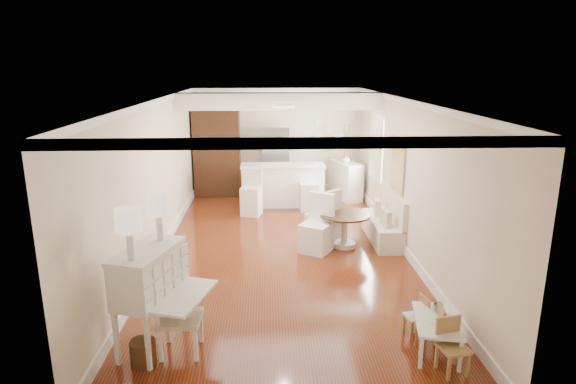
{
  "coord_description": "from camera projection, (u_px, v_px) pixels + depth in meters",
  "views": [
    {
      "loc": [
        -0.26,
        -8.42,
        3.37
      ],
      "look_at": [
        0.11,
        0.3,
        1.07
      ],
      "focal_mm": 30.0,
      "sensor_mm": 36.0,
      "label": 1
    }
  ],
  "objects": [
    {
      "name": "bar_stool_right",
      "position": [
        308.0,
        189.0,
        11.48
      ],
      "size": [
        0.46,
        0.46,
        1.06
      ],
      "primitive_type": "cube",
      "rotation": [
        0.0,
        0.0,
        0.09
      ],
      "color": "silver",
      "rests_on": "ground"
    },
    {
      "name": "pencil_cup",
      "position": [
        438.0,
        308.0,
        5.92
      ],
      "size": [
        0.15,
        0.15,
        0.1
      ],
      "primitive_type": "imported",
      "rotation": [
        0.0,
        0.0,
        -0.15
      ],
      "color": "#60A56B",
      "rests_on": "kids_table"
    },
    {
      "name": "pantry_cabinet",
      "position": [
        217.0,
        153.0,
        12.68
      ],
      "size": [
        1.2,
        0.6,
        2.3
      ],
      "primitive_type": "cube",
      "color": "#381E11",
      "rests_on": "ground"
    },
    {
      "name": "wicker_basket",
      "position": [
        143.0,
        353.0,
        5.57
      ],
      "size": [
        0.33,
        0.33,
        0.3
      ],
      "primitive_type": "cylinder",
      "rotation": [
        0.0,
        0.0,
        -0.11
      ],
      "color": "#493017",
      "rests_on": "ground"
    },
    {
      "name": "branch_vase",
      "position": [
        346.0,
        159.0,
        12.28
      ],
      "size": [
        0.23,
        0.23,
        0.19
      ],
      "primitive_type": "imported",
      "rotation": [
        0.0,
        0.0,
        -0.39
      ],
      "color": "white",
      "rests_on": "sideboard"
    },
    {
      "name": "kids_chair_a",
      "position": [
        429.0,
        329.0,
        5.78
      ],
      "size": [
        0.32,
        0.32,
        0.61
      ],
      "primitive_type": "cube",
      "rotation": [
        0.0,
        0.0,
        -1.68
      ],
      "color": "#9C6D47",
      "rests_on": "ground"
    },
    {
      "name": "breakfast_counter",
      "position": [
        283.0,
        185.0,
        11.87
      ],
      "size": [
        2.05,
        0.65,
        1.03
      ],
      "primitive_type": "cube",
      "color": "white",
      "rests_on": "ground"
    },
    {
      "name": "bar_stool_left",
      "position": [
        251.0,
        193.0,
        11.07
      ],
      "size": [
        0.52,
        0.52,
        1.07
      ],
      "primitive_type": "cube",
      "rotation": [
        0.0,
        0.0,
        -0.27
      ],
      "color": "white",
      "rests_on": "ground"
    },
    {
      "name": "kids_chair_b",
      "position": [
        416.0,
        316.0,
        6.16
      ],
      "size": [
        0.3,
        0.3,
        0.53
      ],
      "primitive_type": "cube",
      "rotation": [
        0.0,
        0.0,
        -1.36
      ],
      "color": "#A47C4A",
      "rests_on": "ground"
    },
    {
      "name": "kids_chair_c",
      "position": [
        453.0,
        347.0,
        5.38
      ],
      "size": [
        0.37,
        0.37,
        0.64
      ],
      "primitive_type": "cube",
      "rotation": [
        0.0,
        0.0,
        0.23
      ],
      "color": "#A4814A",
      "rests_on": "ground"
    },
    {
      "name": "slip_chair_near",
      "position": [
        316.0,
        224.0,
        8.88
      ],
      "size": [
        0.71,
        0.72,
        1.08
      ],
      "primitive_type": "cube",
      "rotation": [
        0.0,
        0.0,
        -0.54
      ],
      "color": "white",
      "rests_on": "ground"
    },
    {
      "name": "slip_chair_far",
      "position": [
        323.0,
        215.0,
        9.48
      ],
      "size": [
        0.71,
        0.71,
        1.05
      ],
      "primitive_type": "cube",
      "rotation": [
        0.0,
        0.0,
        -2.5
      ],
      "color": "silver",
      "rests_on": "ground"
    },
    {
      "name": "secretary_bureau",
      "position": [
        151.0,
        298.0,
        5.81
      ],
      "size": [
        1.26,
        1.28,
        1.29
      ],
      "primitive_type": "cube",
      "rotation": [
        0.0,
        0.0,
        -0.3
      ],
      "color": "white",
      "rests_on": "ground"
    },
    {
      "name": "sideboard",
      "position": [
        346.0,
        181.0,
        12.46
      ],
      "size": [
        0.78,
        1.11,
        0.97
      ],
      "primitive_type": "cube",
      "rotation": [
        0.0,
        0.0,
        0.36
      ],
      "color": "beige",
      "rests_on": "ground"
    },
    {
      "name": "room",
      "position": [
        284.0,
        144.0,
        8.81
      ],
      "size": [
        9.0,
        9.04,
        2.82
      ],
      "color": "maroon",
      "rests_on": "ground"
    },
    {
      "name": "dining_table",
      "position": [
        344.0,
        230.0,
        9.18
      ],
      "size": [
        1.15,
        1.15,
        0.66
      ],
      "primitive_type": "cylinder",
      "rotation": [
        0.0,
        0.0,
        0.22
      ],
      "color": "#402514",
      "rests_on": "ground"
    },
    {
      "name": "gustavian_armchair",
      "position": [
        180.0,
        317.0,
        5.74
      ],
      "size": [
        0.54,
        0.54,
        0.92
      ],
      "primitive_type": "cube",
      "rotation": [
        0.0,
        0.0,
        1.55
      ],
      "color": "white",
      "rests_on": "ground"
    },
    {
      "name": "fridge",
      "position": [
        289.0,
        161.0,
        12.79
      ],
      "size": [
        0.75,
        0.65,
        1.8
      ],
      "primitive_type": "imported",
      "color": "silver",
      "rests_on": "ground"
    },
    {
      "name": "kids_table",
      "position": [
        436.0,
        335.0,
        5.81
      ],
      "size": [
        0.67,
        0.94,
        0.43
      ],
      "primitive_type": "cube",
      "rotation": [
        0.0,
        0.0,
        -0.2
      ],
      "color": "white",
      "rests_on": "ground"
    },
    {
      "name": "banquette",
      "position": [
        383.0,
        217.0,
        9.44
      ],
      "size": [
        0.52,
        1.6,
        0.98
      ],
      "primitive_type": "cube",
      "color": "silver",
      "rests_on": "ground"
    }
  ]
}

